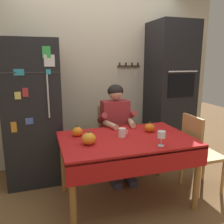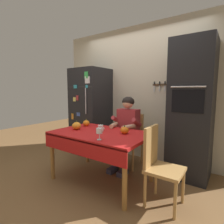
{
  "view_description": "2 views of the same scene",
  "coord_description": "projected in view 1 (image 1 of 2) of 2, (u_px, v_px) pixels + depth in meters",
  "views": [
    {
      "loc": [
        -0.87,
        -2.13,
        1.56
      ],
      "look_at": [
        -0.14,
        0.15,
        1.02
      ],
      "focal_mm": 37.55,
      "sensor_mm": 36.0,
      "label": 1
    },
    {
      "loc": [
        1.59,
        -1.91,
        1.35
      ],
      "look_at": [
        0.15,
        0.17,
        1.04
      ],
      "focal_mm": 28.49,
      "sensor_mm": 36.0,
      "label": 2
    }
  ],
  "objects": [
    {
      "name": "dining_table",
      "position": [
        127.0,
        146.0,
        2.51
      ],
      "size": [
        1.4,
        0.9,
        0.74
      ],
      "color": "#9E6B33",
      "rests_on": "ground"
    },
    {
      "name": "wine_glass",
      "position": [
        161.0,
        135.0,
        2.25
      ],
      "size": [
        0.08,
        0.08,
        0.15
      ],
      "color": "white",
      "rests_on": "dining_table"
    },
    {
      "name": "chair_behind_person",
      "position": [
        112.0,
        135.0,
        3.31
      ],
      "size": [
        0.4,
        0.4,
        0.93
      ],
      "color": "tan",
      "rests_on": "ground"
    },
    {
      "name": "chair_right_side",
      "position": [
        198.0,
        150.0,
        2.78
      ],
      "size": [
        0.4,
        0.4,
        0.93
      ],
      "color": "tan",
      "rests_on": "ground"
    },
    {
      "name": "coffee_mug",
      "position": [
        122.0,
        133.0,
        2.53
      ],
      "size": [
        0.11,
        0.08,
        0.1
      ],
      "color": "white",
      "rests_on": "dining_table"
    },
    {
      "name": "refrigerator",
      "position": [
        33.0,
        112.0,
        3.0
      ],
      "size": [
        0.68,
        0.71,
        1.8
      ],
      "color": "black",
      "rests_on": "ground"
    },
    {
      "name": "pumpkin_small",
      "position": [
        150.0,
        128.0,
        2.71
      ],
      "size": [
        0.12,
        0.12,
        0.12
      ],
      "color": "orange",
      "rests_on": "dining_table"
    },
    {
      "name": "pumpkin_large",
      "position": [
        77.0,
        132.0,
        2.55
      ],
      "size": [
        0.11,
        0.11,
        0.12
      ],
      "color": "orange",
      "rests_on": "dining_table"
    },
    {
      "name": "back_wall_assembly",
      "position": [
        100.0,
        77.0,
        3.57
      ],
      "size": [
        3.7,
        0.13,
        2.6
      ],
      "color": "beige",
      "rests_on": "ground"
    },
    {
      "name": "ground_plane",
      "position": [
        128.0,
        204.0,
        2.58
      ],
      "size": [
        10.0,
        10.0,
        0.0
      ],
      "primitive_type": "plane",
      "color": "brown",
      "rests_on": "ground"
    },
    {
      "name": "wall_oven",
      "position": [
        169.0,
        93.0,
        3.59
      ],
      "size": [
        0.6,
        0.64,
        2.1
      ],
      "color": "black",
      "rests_on": "ground"
    },
    {
      "name": "pumpkin_medium",
      "position": [
        89.0,
        139.0,
        2.3
      ],
      "size": [
        0.14,
        0.14,
        0.14
      ],
      "color": "orange",
      "rests_on": "dining_table"
    },
    {
      "name": "seated_person",
      "position": [
        117.0,
        123.0,
        3.08
      ],
      "size": [
        0.47,
        0.55,
        1.25
      ],
      "color": "#38384C",
      "rests_on": "ground"
    }
  ]
}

